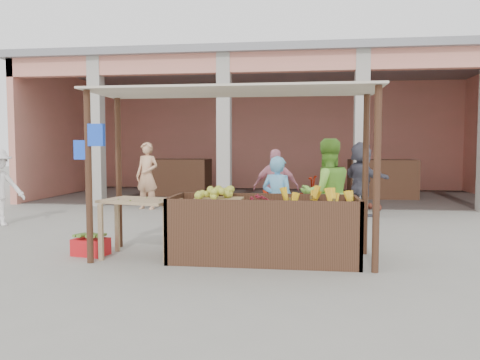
# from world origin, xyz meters

# --- Properties ---
(ground) EXTENTS (60.00, 60.00, 0.00)m
(ground) POSITION_xyz_m (0.00, 0.00, 0.00)
(ground) COLOR gray
(ground) RESTS_ON ground
(market_building) EXTENTS (14.40, 6.40, 4.20)m
(market_building) POSITION_xyz_m (0.05, 8.93, 2.70)
(market_building) COLOR #E88A79
(market_building) RESTS_ON ground
(fruit_stall) EXTENTS (2.60, 0.95, 0.80)m
(fruit_stall) POSITION_xyz_m (0.50, 0.00, 0.40)
(fruit_stall) COLOR #4B2D1E
(fruit_stall) RESTS_ON ground
(stall_awning) EXTENTS (4.09, 1.35, 2.39)m
(stall_awning) POSITION_xyz_m (-0.01, 0.06, 1.98)
(stall_awning) COLOR #4B2D1E
(stall_awning) RESTS_ON ground
(banana_heap) EXTENTS (0.99, 0.54, 0.18)m
(banana_heap) POSITION_xyz_m (1.27, -0.05, 0.89)
(banana_heap) COLOR yellow
(banana_heap) RESTS_ON fruit_stall
(melon_tray) EXTENTS (0.68, 0.59, 0.19)m
(melon_tray) POSITION_xyz_m (-0.16, 0.03, 0.89)
(melon_tray) COLOR #9B7D50
(melon_tray) RESTS_ON fruit_stall
(berry_heap) EXTENTS (0.48, 0.39, 0.15)m
(berry_heap) POSITION_xyz_m (0.42, -0.04, 0.88)
(berry_heap) COLOR maroon
(berry_heap) RESTS_ON fruit_stall
(side_table) EXTENTS (1.17, 0.91, 0.84)m
(side_table) POSITION_xyz_m (-1.30, -0.00, 0.70)
(side_table) COLOR tan
(side_table) RESTS_ON ground
(papaya_pile) EXTENTS (0.78, 0.44, 0.22)m
(papaya_pile) POSITION_xyz_m (-1.30, -0.00, 0.95)
(papaya_pile) COLOR #43872C
(papaya_pile) RESTS_ON side_table
(red_crate) EXTENTS (0.53, 0.43, 0.25)m
(red_crate) POSITION_xyz_m (-2.05, -0.02, 0.12)
(red_crate) COLOR red
(red_crate) RESTS_ON ground
(plantain_bundle) EXTENTS (0.38, 0.27, 0.08)m
(plantain_bundle) POSITION_xyz_m (-2.05, -0.02, 0.28)
(plantain_bundle) COLOR #5B8530
(plantain_bundle) RESTS_ON red_crate
(produce_sacks) EXTENTS (1.06, 0.79, 0.64)m
(produce_sacks) POSITION_xyz_m (2.66, 5.55, 0.32)
(produce_sacks) COLOR maroon
(produce_sacks) RESTS_ON ground
(vendor_blue) EXTENTS (0.70, 0.61, 1.55)m
(vendor_blue) POSITION_xyz_m (0.64, 0.88, 0.77)
(vendor_blue) COLOR #6ABAEE
(vendor_blue) RESTS_ON ground
(vendor_green) EXTENTS (0.98, 0.74, 1.81)m
(vendor_green) POSITION_xyz_m (1.41, 0.88, 0.91)
(vendor_green) COLOR #89D946
(vendor_green) RESTS_ON ground
(motorcycle) EXTENTS (1.12, 2.21, 1.10)m
(motorcycle) POSITION_xyz_m (0.70, 2.35, 0.55)
(motorcycle) COLOR #A81D07
(motorcycle) RESTS_ON ground
(shopper_b) EXTENTS (0.99, 0.55, 1.65)m
(shopper_b) POSITION_xyz_m (0.51, 2.84, 0.83)
(shopper_b) COLOR pink
(shopper_b) RESTS_ON ground
(shopper_d) EXTENTS (1.31, 1.81, 1.81)m
(shopper_d) POSITION_xyz_m (2.40, 4.66, 0.90)
(shopper_d) COLOR #494855
(shopper_d) RESTS_ON ground
(shopper_e) EXTENTS (0.77, 0.66, 1.79)m
(shopper_e) POSITION_xyz_m (-2.90, 5.06, 0.89)
(shopper_e) COLOR tan
(shopper_e) RESTS_ON ground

